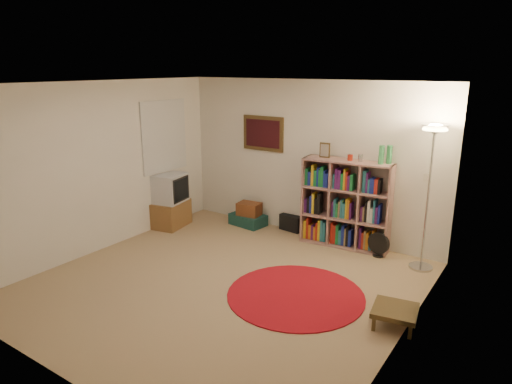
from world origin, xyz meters
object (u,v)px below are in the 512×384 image
Objects in this scene: suitcase at (248,220)px; floor_lamp at (433,150)px; tv_stand at (171,201)px; floor_fan at (379,245)px; side_table at (395,311)px; bookshelf at (345,205)px.

floor_lamp is at bearing 4.87° from suitcase.
tv_stand is at bearing -136.48° from suitcase.
floor_fan is 3.52m from tv_stand.
tv_stand is 1.45× the size of suitcase.
floor_fan reaches higher than side_table.
bookshelf is 1.60m from floor_lamp.
tv_stand is (-3.43, -0.73, 0.26)m from floor_fan.
floor_lamp is at bearing -0.80° from tv_stand.
tv_stand reaches higher than side_table.
floor_lamp is 4.29m from tv_stand.
suitcase is (-2.36, 0.06, -0.09)m from floor_fan.
bookshelf is at bearing 9.42° from suitcase.
floor_fan is 1.87m from side_table.
floor_fan is at bearing 5.65° from suitcase.
floor_fan is 0.70× the size of side_table.
tv_stand is 1.37m from suitcase.
bookshelf is at bearing 177.27° from floor_fan.
suitcase is at bearing 150.70° from side_table.
floor_lamp is 3.37m from suitcase.
floor_lamp is at bearing 4.37° from floor_fan.
suitcase is at bearing -171.94° from floor_fan.
side_table is at bearing -84.75° from floor_lamp.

